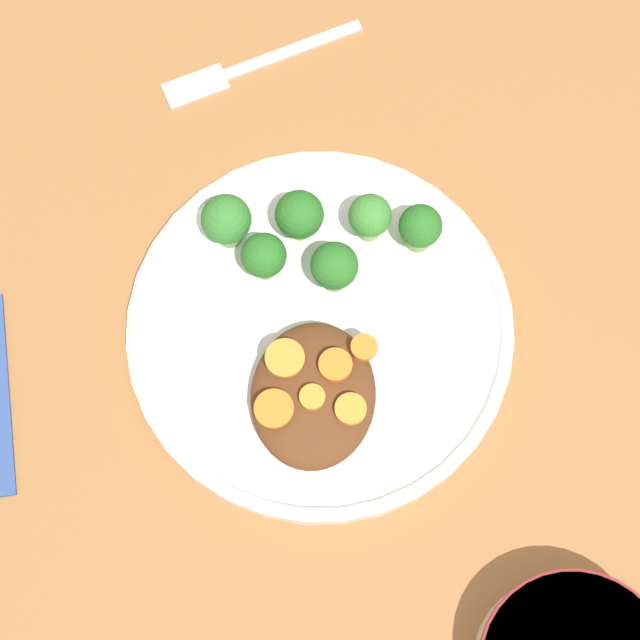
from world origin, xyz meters
TOP-DOWN VIEW (x-y plane):
  - ground_plane at (0.00, 0.00)m, footprint 4.00×4.00m
  - plate at (0.00, 0.00)m, footprint 0.29×0.29m
  - stew_mound at (-0.06, -0.00)m, footprint 0.11×0.09m
  - broccoli_floret_0 at (0.04, 0.04)m, footprint 0.03×0.03m
  - broccoli_floret_1 at (0.08, -0.03)m, footprint 0.03×0.03m
  - broccoli_floret_2 at (0.04, -0.01)m, footprint 0.04×0.04m
  - broccoli_floret_3 at (0.07, 0.07)m, footprint 0.04×0.04m
  - broccoli_floret_4 at (0.07, 0.02)m, footprint 0.04×0.04m
  - broccoli_floret_5 at (0.07, -0.07)m, footprint 0.03×0.03m
  - carrot_slice_0 at (-0.07, -0.03)m, footprint 0.02×0.02m
  - carrot_slice_1 at (-0.04, -0.01)m, footprint 0.02×0.02m
  - carrot_slice_2 at (-0.07, 0.03)m, footprint 0.03×0.03m
  - carrot_slice_3 at (-0.04, 0.02)m, footprint 0.03×0.03m
  - carrot_slice_4 at (-0.06, -0.00)m, footprint 0.02×0.02m
  - carrot_slice_5 at (-0.02, -0.03)m, footprint 0.02×0.02m
  - fork at (0.22, 0.08)m, footprint 0.10×0.16m

SIDE VIEW (x-z plane):
  - ground_plane at x=0.00m, z-range 0.00..0.00m
  - fork at x=0.22m, z-range 0.00..0.01m
  - plate at x=0.00m, z-range 0.00..0.02m
  - stew_mound at x=-0.06m, z-range 0.02..0.05m
  - broccoli_floret_5 at x=0.07m, z-range 0.02..0.07m
  - broccoli_floret_1 at x=0.08m, z-range 0.02..0.07m
  - broccoli_floret_2 at x=0.04m, z-range 0.02..0.07m
  - broccoli_floret_4 at x=0.07m, z-range 0.02..0.07m
  - broccoli_floret_3 at x=0.07m, z-range 0.02..0.07m
  - broccoli_floret_0 at x=0.04m, z-range 0.02..0.07m
  - carrot_slice_2 at x=-0.07m, z-range 0.05..0.05m
  - carrot_slice_3 at x=-0.04m, z-range 0.05..0.05m
  - carrot_slice_5 at x=-0.02m, z-range 0.05..0.05m
  - carrot_slice_0 at x=-0.07m, z-range 0.05..0.06m
  - carrot_slice_4 at x=-0.06m, z-range 0.05..0.06m
  - carrot_slice_1 at x=-0.04m, z-range 0.05..0.06m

